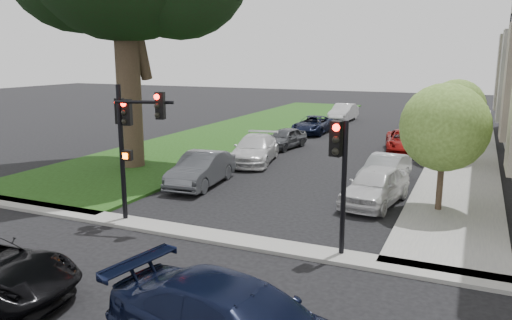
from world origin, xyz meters
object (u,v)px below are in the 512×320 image
at_px(car_parked_4, 429,122).
at_px(car_parked_6, 255,149).
at_px(car_parked_2, 405,142).
at_px(car_parked_1, 385,170).
at_px(car_parked_7, 285,138).
at_px(small_tree_b, 457,107).
at_px(small_tree_a, 444,128).
at_px(car_parked_9, 343,112).
at_px(small_tree_c, 460,107).
at_px(traffic_signal_main, 130,129).
at_px(traffic_signal_secondary, 340,163).
at_px(car_parked_0, 375,186).
at_px(car_parked_5, 201,169).
at_px(car_parked_8, 313,125).

bearing_deg(car_parked_4, car_parked_6, -115.97).
bearing_deg(car_parked_2, car_parked_1, -98.33).
bearing_deg(car_parked_4, car_parked_7, -124.80).
xyz_separation_m(small_tree_b, car_parked_1, (-2.54, -6.51, -2.33)).
height_order(small_tree_a, car_parked_9, small_tree_a).
bearing_deg(small_tree_c, car_parked_2, -121.13).
bearing_deg(car_parked_1, small_tree_c, 85.53).
distance_m(car_parked_2, car_parked_4, 9.34).
height_order(small_tree_b, car_parked_1, small_tree_b).
height_order(small_tree_a, traffic_signal_main, same).
relative_size(small_tree_a, car_parked_4, 0.95).
relative_size(traffic_signal_secondary, car_parked_0, 0.91).
bearing_deg(car_parked_7, small_tree_c, 41.51).
distance_m(small_tree_a, small_tree_c, 16.16).
bearing_deg(car_parked_5, car_parked_0, -3.06).
height_order(car_parked_7, car_parked_9, car_parked_9).
xyz_separation_m(car_parked_1, car_parked_8, (-7.52, 13.03, -0.01)).
distance_m(traffic_signal_main, car_parked_0, 9.55).
bearing_deg(small_tree_c, traffic_signal_main, -113.89).
relative_size(car_parked_2, car_parked_9, 1.04).
relative_size(traffic_signal_main, car_parked_4, 0.95).
bearing_deg(car_parked_1, car_parked_9, 115.75).
xyz_separation_m(traffic_signal_secondary, car_parked_4, (0.11, 26.49, -2.05)).
distance_m(traffic_signal_secondary, car_parked_9, 31.02).
bearing_deg(car_parked_6, car_parked_1, -26.25).
distance_m(small_tree_c, car_parked_6, 14.81).
distance_m(small_tree_b, traffic_signal_main, 18.17).
xyz_separation_m(small_tree_a, traffic_signal_main, (-9.62, -5.58, 0.12)).
bearing_deg(small_tree_a, car_parked_5, -178.74).
height_order(small_tree_b, traffic_signal_secondary, small_tree_b).
height_order(traffic_signal_main, traffic_signal_secondary, traffic_signal_main).
relative_size(car_parked_4, car_parked_8, 1.07).
distance_m(car_parked_0, car_parked_8, 18.00).
distance_m(small_tree_c, car_parked_1, 13.20).
bearing_deg(traffic_signal_secondary, car_parked_2, 91.35).
bearing_deg(car_parked_9, car_parked_2, -59.48).
distance_m(traffic_signal_main, traffic_signal_secondary, 7.27).
distance_m(car_parked_2, car_parked_9, 14.68).
height_order(small_tree_a, traffic_signal_secondary, small_tree_a).
bearing_deg(car_parked_0, car_parked_4, 98.00).
bearing_deg(car_parked_4, small_tree_a, -83.94).
bearing_deg(car_parked_0, traffic_signal_secondary, -81.85).
bearing_deg(car_parked_2, car_parked_5, -131.66).
distance_m(small_tree_b, car_parked_9, 17.73).
xyz_separation_m(car_parked_0, car_parked_7, (-7.51, 9.79, -0.10)).
height_order(small_tree_c, car_parked_0, small_tree_c).
bearing_deg(car_parked_8, car_parked_9, 89.85).
height_order(small_tree_a, car_parked_5, small_tree_a).
bearing_deg(traffic_signal_secondary, car_parked_8, 109.30).
bearing_deg(small_tree_a, car_parked_7, 135.00).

